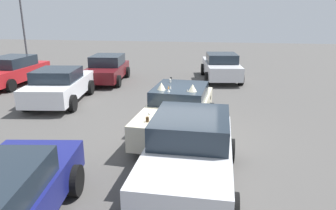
{
  "coord_description": "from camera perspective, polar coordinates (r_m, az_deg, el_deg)",
  "views": [
    {
      "loc": [
        -9.36,
        -1.13,
        3.76
      ],
      "look_at": [
        0.0,
        0.3,
        0.9
      ],
      "focal_mm": 33.6,
      "sensor_mm": 36.0,
      "label": 1
    }
  ],
  "objects": [
    {
      "name": "parked_sedan_row_back_center",
      "position": [
        18.39,
        -26.47,
        5.6
      ],
      "size": [
        4.55,
        2.13,
        1.46
      ],
      "rotation": [
        0.0,
        0.0,
        3.11
      ],
      "color": "red",
      "rests_on": "ground"
    },
    {
      "name": "ground_plane",
      "position": [
        10.15,
        1.68,
        -4.94
      ],
      "size": [
        60.0,
        60.0,
        0.0
      ],
      "primitive_type": "plane",
      "color": "#514F4C"
    },
    {
      "name": "parked_sedan_far_left",
      "position": [
        17.55,
        -11.02,
        6.49
      ],
      "size": [
        4.11,
        2.25,
        1.42
      ],
      "rotation": [
        0.0,
        0.0,
        3.23
      ],
      "color": "#5B1419",
      "rests_on": "ground"
    },
    {
      "name": "parked_sedan_near_left",
      "position": [
        13.99,
        -19.07,
        3.38
      ],
      "size": [
        4.4,
        2.44,
        1.45
      ],
      "rotation": [
        0.0,
        0.0,
        0.12
      ],
      "color": "white",
      "rests_on": "ground"
    },
    {
      "name": "parked_sedan_behind_left",
      "position": [
        17.94,
        9.6,
        6.88
      ],
      "size": [
        4.45,
        2.39,
        1.48
      ],
      "rotation": [
        0.0,
        0.0,
        0.13
      ],
      "color": "silver",
      "rests_on": "ground"
    },
    {
      "name": "lot_lamp_post",
      "position": [
        22.85,
        -24.87,
        13.54
      ],
      "size": [
        0.28,
        0.28,
        5.14
      ],
      "color": "#4C4C51",
      "rests_on": "ground"
    },
    {
      "name": "art_car_decorated",
      "position": [
        9.98,
        1.81,
        -0.95
      ],
      "size": [
        4.8,
        2.28,
        1.64
      ],
      "rotation": [
        0.0,
        0.0,
        3.07
      ],
      "color": "beige",
      "rests_on": "ground"
    },
    {
      "name": "parked_sedan_near_right",
      "position": [
        7.06,
        3.91,
        -8.4
      ],
      "size": [
        4.08,
        2.14,
        1.51
      ],
      "rotation": [
        0.0,
        0.0,
        3.12
      ],
      "color": "silver",
      "rests_on": "ground"
    }
  ]
}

